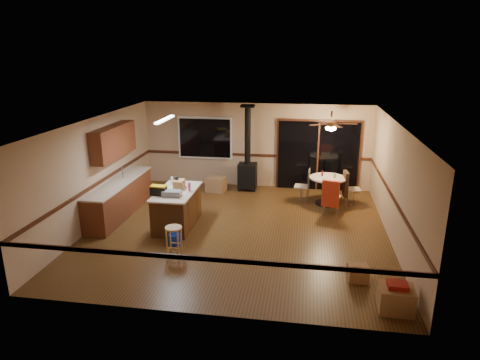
% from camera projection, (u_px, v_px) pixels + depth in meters
% --- Properties ---
extents(floor, '(7.00, 7.00, 0.00)m').
position_uv_depth(floor, '(238.00, 229.00, 10.28)').
color(floor, '#4C2F15').
rests_on(floor, ground).
extents(ceiling, '(7.00, 7.00, 0.00)m').
position_uv_depth(ceiling, '(238.00, 122.00, 9.52)').
color(ceiling, silver).
rests_on(ceiling, ground).
extents(wall_back, '(7.00, 0.00, 7.00)m').
position_uv_depth(wall_back, '(256.00, 146.00, 13.21)').
color(wall_back, tan).
rests_on(wall_back, ground).
extents(wall_front, '(7.00, 0.00, 7.00)m').
position_uv_depth(wall_front, '(202.00, 242.00, 6.60)').
color(wall_front, tan).
rests_on(wall_front, ground).
extents(wall_left, '(0.00, 7.00, 7.00)m').
position_uv_depth(wall_left, '(97.00, 171.00, 10.42)').
color(wall_left, tan).
rests_on(wall_left, ground).
extents(wall_right, '(0.00, 7.00, 7.00)m').
position_uv_depth(wall_right, '(395.00, 185.00, 9.39)').
color(wall_right, tan).
rests_on(wall_right, ground).
extents(chair_rail, '(7.00, 7.00, 0.08)m').
position_uv_depth(chair_rail, '(238.00, 190.00, 9.99)').
color(chair_rail, '#3D1C0F').
rests_on(chair_rail, ground).
extents(window, '(1.72, 0.10, 1.32)m').
position_uv_depth(window, '(205.00, 138.00, 13.34)').
color(window, black).
rests_on(window, ground).
extents(sliding_door, '(2.52, 0.10, 2.10)m').
position_uv_depth(sliding_door, '(318.00, 156.00, 12.96)').
color(sliding_door, black).
rests_on(sliding_door, ground).
extents(lower_cabinets, '(0.60, 3.00, 0.86)m').
position_uv_depth(lower_cabinets, '(120.00, 199.00, 11.10)').
color(lower_cabinets, brown).
rests_on(lower_cabinets, ground).
extents(countertop, '(0.64, 3.04, 0.04)m').
position_uv_depth(countertop, '(118.00, 182.00, 10.97)').
color(countertop, '#C4B098').
rests_on(countertop, lower_cabinets).
extents(upper_cabinets, '(0.35, 2.00, 0.80)m').
position_uv_depth(upper_cabinets, '(114.00, 141.00, 10.88)').
color(upper_cabinets, brown).
rests_on(upper_cabinets, ground).
extents(kitchen_island, '(0.88, 1.68, 0.90)m').
position_uv_depth(kitchen_island, '(177.00, 208.00, 10.37)').
color(kitchen_island, '#452711').
rests_on(kitchen_island, ground).
extents(wood_stove, '(0.55, 0.50, 2.52)m').
position_uv_depth(wood_stove, '(247.00, 167.00, 12.98)').
color(wood_stove, black).
rests_on(wood_stove, ground).
extents(ceiling_fan, '(0.24, 0.24, 0.55)m').
position_uv_depth(ceiling_fan, '(331.00, 126.00, 11.33)').
color(ceiling_fan, brown).
rests_on(ceiling_fan, ceiling).
extents(fluorescent_strip, '(0.10, 1.20, 0.04)m').
position_uv_depth(fluorescent_strip, '(165.00, 120.00, 10.09)').
color(fluorescent_strip, white).
rests_on(fluorescent_strip, ceiling).
extents(toolbox_grey, '(0.44, 0.26, 0.13)m').
position_uv_depth(toolbox_grey, '(172.00, 193.00, 9.84)').
color(toolbox_grey, slate).
rests_on(toolbox_grey, kitchen_island).
extents(toolbox_black, '(0.38, 0.22, 0.20)m').
position_uv_depth(toolbox_black, '(159.00, 191.00, 9.92)').
color(toolbox_black, black).
rests_on(toolbox_black, kitchen_island).
extents(toolbox_yellow_lid, '(0.38, 0.22, 0.03)m').
position_uv_depth(toolbox_yellow_lid, '(158.00, 186.00, 9.89)').
color(toolbox_yellow_lid, gold).
rests_on(toolbox_yellow_lid, toolbox_black).
extents(box_on_island, '(0.24, 0.32, 0.21)m').
position_uv_depth(box_on_island, '(179.00, 184.00, 10.38)').
color(box_on_island, '#946942').
rests_on(box_on_island, kitchen_island).
extents(bottle_dark, '(0.11, 0.11, 0.29)m').
position_uv_depth(bottle_dark, '(177.00, 182.00, 10.41)').
color(bottle_dark, black).
rests_on(bottle_dark, kitchen_island).
extents(bottle_pink, '(0.09, 0.09, 0.21)m').
position_uv_depth(bottle_pink, '(189.00, 187.00, 10.18)').
color(bottle_pink, '#D84C8C').
rests_on(bottle_pink, kitchen_island).
extents(bottle_white, '(0.08, 0.08, 0.20)m').
position_uv_depth(bottle_white, '(172.00, 181.00, 10.68)').
color(bottle_white, white).
rests_on(bottle_white, kitchen_island).
extents(bar_stool, '(0.38, 0.38, 0.64)m').
position_uv_depth(bar_stool, '(174.00, 241.00, 8.89)').
color(bar_stool, tan).
rests_on(bar_stool, floor).
extents(blue_bucket, '(0.37, 0.37, 0.24)m').
position_uv_depth(blue_bucket, '(175.00, 239.00, 9.46)').
color(blue_bucket, '#0D2DBA').
rests_on(blue_bucket, floor).
extents(dining_table, '(1.00, 1.00, 0.78)m').
position_uv_depth(dining_table, '(327.00, 186.00, 11.82)').
color(dining_table, black).
rests_on(dining_table, ground).
extents(glass_red, '(0.06, 0.06, 0.15)m').
position_uv_depth(glass_red, '(322.00, 173.00, 11.84)').
color(glass_red, '#590C14').
rests_on(glass_red, dining_table).
extents(glass_cream, '(0.07, 0.07, 0.14)m').
position_uv_depth(glass_cream, '(335.00, 176.00, 11.65)').
color(glass_cream, beige).
rests_on(glass_cream, dining_table).
extents(chair_left, '(0.44, 0.43, 0.51)m').
position_uv_depth(chair_left, '(306.00, 182.00, 11.98)').
color(chair_left, tan).
rests_on(chair_left, ground).
extents(chair_near, '(0.53, 0.56, 0.70)m').
position_uv_depth(chair_near, '(331.00, 194.00, 10.97)').
color(chair_near, tan).
rests_on(chair_near, ground).
extents(chair_right, '(0.49, 0.46, 0.70)m').
position_uv_depth(chair_right, '(346.00, 184.00, 11.76)').
color(chair_right, tan).
rests_on(chair_right, ground).
extents(box_under_window, '(0.63, 0.55, 0.44)m').
position_uv_depth(box_under_window, '(216.00, 184.00, 12.98)').
color(box_under_window, '#946942').
rests_on(box_under_window, floor).
extents(box_corner_a, '(0.57, 0.48, 0.42)m').
position_uv_depth(box_corner_a, '(396.00, 299.00, 7.02)').
color(box_corner_a, '#946942').
rests_on(box_corner_a, floor).
extents(box_corner_b, '(0.41, 0.36, 0.30)m').
position_uv_depth(box_corner_b, '(358.00, 273.00, 7.96)').
color(box_corner_b, '#946942').
rests_on(box_corner_b, floor).
extents(box_small_red, '(0.33, 0.28, 0.09)m').
position_uv_depth(box_small_red, '(398.00, 285.00, 6.95)').
color(box_small_red, maroon).
rests_on(box_small_red, box_corner_a).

